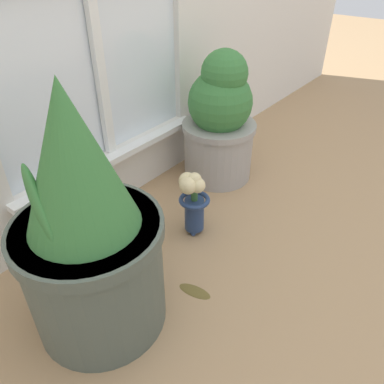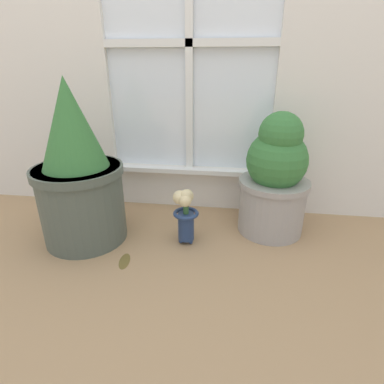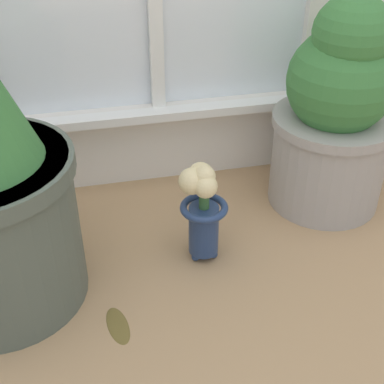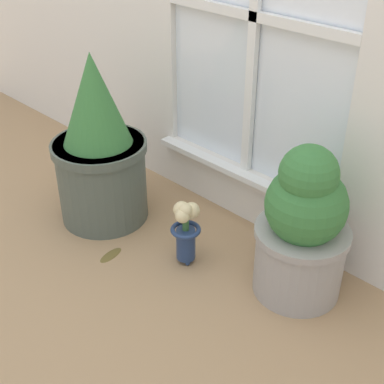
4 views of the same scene
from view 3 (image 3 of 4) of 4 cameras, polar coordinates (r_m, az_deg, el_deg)
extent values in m
plane|color=tan|center=(1.18, 1.96, -14.13)|extent=(10.00, 10.00, 0.00)
cube|color=silver|center=(1.59, -3.52, 5.62)|extent=(0.84, 0.05, 0.24)
cube|color=white|center=(1.51, -3.37, 8.34)|extent=(0.90, 0.06, 0.02)
cylinder|color=#9E9993|center=(1.51, 14.28, 3.42)|extent=(0.31, 0.31, 0.26)
cylinder|color=#9E9993|center=(1.46, 14.93, 7.38)|extent=(0.32, 0.32, 0.03)
cylinder|color=#38281E|center=(1.45, 14.98, 7.66)|extent=(0.28, 0.28, 0.01)
sphere|color=#387538|center=(1.41, 15.59, 11.30)|extent=(0.27, 0.27, 0.27)
sphere|color=#387538|center=(1.36, 16.73, 15.81)|extent=(0.19, 0.19, 0.19)
ellipsoid|color=#387538|center=(1.37, 17.86, 9.49)|extent=(0.17, 0.08, 0.19)
sphere|color=navy|center=(1.36, 0.95, -5.71)|extent=(0.02, 0.02, 0.02)
sphere|color=navy|center=(1.32, 0.37, -6.94)|extent=(0.02, 0.02, 0.02)
sphere|color=navy|center=(1.33, 2.32, -6.65)|extent=(0.02, 0.02, 0.02)
cylinder|color=navy|center=(1.29, 1.25, -3.99)|extent=(0.07, 0.07, 0.13)
torus|color=navy|center=(1.25, 1.29, -1.67)|extent=(0.11, 0.11, 0.02)
cylinder|color=#386633|center=(1.23, 1.31, -0.33)|extent=(0.02, 0.02, 0.07)
sphere|color=beige|center=(1.20, 1.34, 1.68)|extent=(0.05, 0.05, 0.05)
sphere|color=beige|center=(1.24, 0.93, 1.79)|extent=(0.06, 0.06, 0.06)
sphere|color=beige|center=(1.21, -0.01, 1.15)|extent=(0.06, 0.06, 0.06)
sphere|color=beige|center=(1.20, 1.45, 0.61)|extent=(0.06, 0.06, 0.06)
ellipsoid|color=brown|center=(1.19, -7.92, -13.82)|extent=(0.06, 0.12, 0.01)
camera|label=1|loc=(0.70, -80.85, 11.56)|focal=35.00mm
camera|label=2|loc=(0.49, 90.10, -18.08)|focal=28.00mm
camera|label=4|loc=(1.46, 94.57, 17.60)|focal=50.00mm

